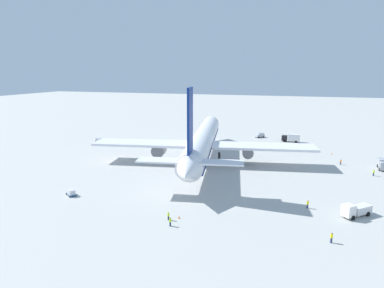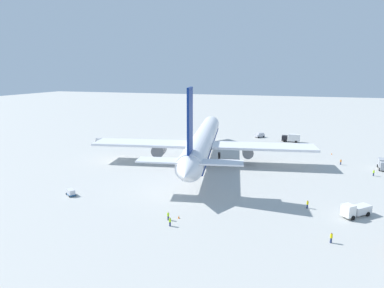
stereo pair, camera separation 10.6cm
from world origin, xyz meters
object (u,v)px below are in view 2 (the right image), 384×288
Objects in this scene: service_truck_0 at (292,138)px; traffic_cone_0 at (179,217)px; ground_worker_0 at (168,216)px; ground_worker_5 at (170,222)px; ground_worker_4 at (341,162)px; service_van at (260,135)px; ground_worker_2 at (331,238)px; service_truck_3 at (384,164)px; service_truck_1 at (355,210)px; ground_worker_3 at (307,204)px; ground_worker_1 at (374,173)px; baggage_cart_0 at (99,140)px; traffic_cone_1 at (332,154)px; airliner at (203,141)px; baggage_cart_1 at (71,192)px.

service_truck_0 is 81.58m from traffic_cone_0.
ground_worker_5 is (-2.20, -1.23, 0.00)m from ground_worker_0.
ground_worker_4 is (-29.62, -14.92, -0.84)m from service_truck_0.
service_van is 2.66× the size of ground_worker_5.
service_truck_3 is at bearing -19.76° from ground_worker_2.
service_van reaches higher than ground_worker_5.
service_truck_1 is 8.78m from ground_worker_3.
service_truck_0 reaches higher than ground_worker_1.
baggage_cart_0 is at bearing 42.34° from ground_worker_0.
service_truck_0 is 12.57× the size of traffic_cone_1.
service_truck_1 is 0.95× the size of service_truck_3.
ground_worker_5 is at bearing 153.88° from traffic_cone_1.
ground_worker_4 is 3.04× the size of traffic_cone_0.
airliner reaches higher than service_truck_1.
baggage_cart_0 is at bearing 84.98° from service_truck_3.
traffic_cone_1 is at bearing 41.75° from service_truck_3.
service_truck_3 reaches higher than traffic_cone_0.
service_van is 85.34m from traffic_cone_0.
airliner reaches higher than ground_worker_5.
service_truck_3 is at bearing -138.25° from traffic_cone_1.
ground_worker_4 is at bearing -141.61° from service_van.
service_van is (5.72, 13.08, -0.66)m from service_truck_0.
ground_worker_0 is 62.01m from ground_worker_4.
traffic_cone_0 and traffic_cone_1 have the same top height.
baggage_cart_1 is 76.12m from ground_worker_4.
service_truck_0 is at bearing 5.86° from ground_worker_2.
traffic_cone_0 is (-79.45, 18.47, -1.41)m from service_truck_0.
ground_worker_3 is at bearing 164.91° from ground_worker_4.
ground_worker_5 is at bearing -171.51° from airliner.
airliner is 41.80m from ground_worker_4.
service_truck_0 is 12.57× the size of traffic_cone_0.
service_van is 66.44m from baggage_cart_0.
traffic_cone_1 is (62.34, -31.92, 0.00)m from traffic_cone_0.
ground_worker_4 is (37.36, -10.08, -0.01)m from ground_worker_3.
ground_worker_2 is at bearing 156.88° from service_truck_1.
ground_worker_2 reaches higher than ground_worker_0.
service_truck_1 is at bearing -168.81° from service_truck_0.
baggage_cart_1 is (-36.73, 20.27, -5.74)m from airliner.
traffic_cone_0 is (-85.17, 5.39, -0.76)m from service_van.
ground_worker_0 is 59.45m from ground_worker_1.
service_truck_1 reaches higher than ground_worker_3.
service_truck_3 is 11.23m from ground_worker_4.
ground_worker_2 is at bearing -141.04° from airliner.
service_truck_3 is 65.65m from traffic_cone_0.
ground_worker_1 is 0.96× the size of ground_worker_2.
ground_worker_0 is at bearing 29.22° from ground_worker_5.
ground_worker_4 is at bearing 81.92° from service_truck_3.
traffic_cone_0 is at bearing 135.03° from ground_worker_1.
ground_worker_5 is (-88.72, 5.78, -0.20)m from service_van.
traffic_cone_1 is at bearing 21.57° from ground_worker_1.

